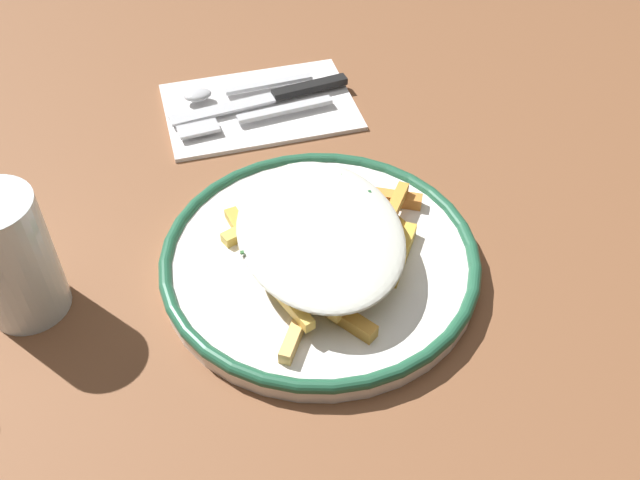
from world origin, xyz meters
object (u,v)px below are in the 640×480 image
object	(u,v)px
plate	(320,260)
fork	(256,116)
fries_heap	(321,232)
knife	(276,95)
spoon	(226,90)
water_glass	(11,258)
napkin	(261,105)

from	to	relation	value
plate	fork	xyz separation A→B (m)	(0.23, 0.01, 0.00)
fries_heap	knife	bearing A→B (deg)	-4.27
spoon	water_glass	world-z (taller)	water_glass
plate	knife	size ratio (longest dim) A/B	1.35
plate	napkin	xyz separation A→B (m)	(0.26, -0.00, -0.01)
napkin	water_glass	world-z (taller)	water_glass
fork	water_glass	bearing A→B (deg)	130.00
fork	spoon	distance (m)	0.06
plate	water_glass	size ratio (longest dim) A/B	2.40
spoon	fries_heap	bearing A→B (deg)	-172.99
fork	water_glass	size ratio (longest dim) A/B	1.49
fries_heap	spoon	size ratio (longest dim) A/B	1.35
plate	knife	bearing A→B (deg)	-4.51
fork	spoon	size ratio (longest dim) A/B	1.16
plate	fries_heap	xyz separation A→B (m)	(0.00, -0.00, 0.03)
knife	water_glass	world-z (taller)	water_glass
water_glass	plate	bearing A→B (deg)	-95.87
fork	fries_heap	bearing A→B (deg)	-177.00
napkin	spoon	distance (m)	0.04
napkin	spoon	size ratio (longest dim) A/B	1.39
fries_heap	water_glass	bearing A→B (deg)	84.78
fork	water_glass	world-z (taller)	water_glass
napkin	spoon	xyz separation A→B (m)	(0.03, 0.03, 0.01)
water_glass	knife	bearing A→B (deg)	-49.33
fries_heap	plate	bearing A→B (deg)	154.65
spoon	fork	bearing A→B (deg)	-157.69
knife	water_glass	bearing A→B (deg)	130.67
knife	spoon	xyz separation A→B (m)	(0.02, 0.05, 0.00)
napkin	fries_heap	bearing A→B (deg)	179.92
plate	fries_heap	size ratio (longest dim) A/B	1.39
plate	spoon	world-z (taller)	plate
plate	fries_heap	distance (m)	0.03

